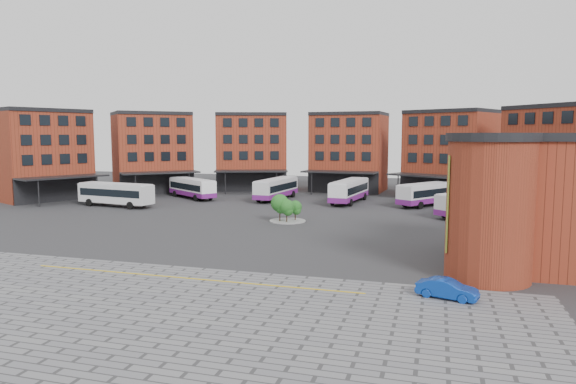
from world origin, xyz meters
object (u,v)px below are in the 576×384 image
(tree_island, at_px, (286,207))
(bus_d, at_px, (349,190))
(bus_a, at_px, (116,193))
(bus_c, at_px, (276,188))
(bus_e, at_px, (429,193))
(blue_car, at_px, (447,289))
(bus_b, at_px, (192,188))
(bus_f, at_px, (472,203))

(tree_island, xyz_separation_m, bus_d, (4.40, 19.87, 0.10))
(tree_island, xyz_separation_m, bus_a, (-27.69, 5.85, 0.23))
(bus_c, height_order, bus_d, bus_d)
(tree_island, relative_size, bus_a, 0.35)
(bus_e, height_order, blue_car, bus_e)
(bus_c, height_order, blue_car, bus_c)
(tree_island, distance_m, bus_a, 28.30)
(bus_a, bearing_deg, blue_car, -115.24)
(tree_island, bearing_deg, bus_d, 77.50)
(bus_e, relative_size, blue_car, 2.98)
(bus_b, distance_m, bus_d, 25.95)
(bus_a, relative_size, bus_c, 1.00)
(bus_a, relative_size, bus_f, 1.21)
(bus_c, bearing_deg, blue_car, -54.41)
(bus_f, bearing_deg, bus_c, -157.64)
(bus_a, bearing_deg, bus_f, -75.84)
(bus_c, xyz_separation_m, blue_car, (25.85, -45.25, -1.22))
(tree_island, xyz_separation_m, bus_c, (-7.58, 20.25, 0.05))
(bus_e, distance_m, bus_f, 10.54)
(bus_d, bearing_deg, bus_a, -149.58)
(bus_b, relative_size, blue_car, 2.86)
(bus_d, bearing_deg, tree_island, -95.68)
(bus_a, height_order, blue_car, bus_a)
(bus_b, bearing_deg, tree_island, -93.78)
(bus_d, bearing_deg, blue_car, -66.01)
(bus_a, height_order, bus_b, bus_a)
(bus_b, height_order, blue_car, bus_b)
(tree_island, relative_size, bus_e, 0.38)
(bus_e, bearing_deg, bus_f, -24.42)
(tree_island, relative_size, bus_c, 0.36)
(bus_c, distance_m, bus_f, 30.89)
(bus_b, height_order, bus_d, bus_d)
(tree_island, bearing_deg, bus_c, 110.52)
(bus_c, relative_size, bus_e, 1.08)
(tree_island, height_order, bus_f, tree_island)
(bus_c, relative_size, blue_car, 3.21)
(bus_c, bearing_deg, bus_f, -12.29)
(bus_a, height_order, bus_d, bus_d)
(bus_d, xyz_separation_m, bus_e, (11.93, -0.20, -0.07))
(tree_island, height_order, bus_c, bus_c)
(bus_c, relative_size, bus_d, 0.97)
(bus_b, bearing_deg, bus_a, -171.41)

